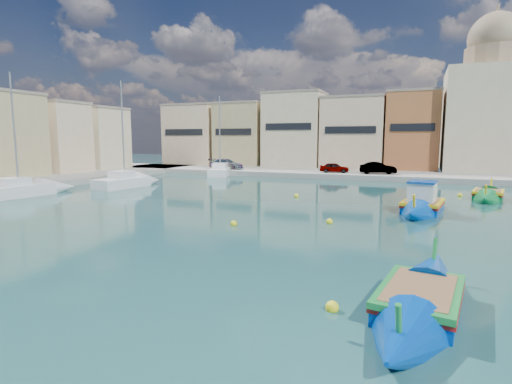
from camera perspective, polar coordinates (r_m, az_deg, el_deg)
The scene contains 12 objects.
ground at distance 16.07m, azimuth 12.92°, elevation -8.75°, with size 160.00×160.00×0.00m, color #122E36.
north_quay at distance 47.49m, azimuth 19.19°, elevation 2.18°, with size 80.00×8.00×0.60m, color gray.
north_townhouses at distance 54.78m, azimuth 26.87°, elevation 7.38°, with size 83.20×7.87×10.19m.
church_block at distance 55.91m, azimuth 30.48°, elevation 10.65°, with size 10.00×10.00×19.10m.
parked_cars at distance 47.93m, azimuth 5.18°, elevation 3.74°, with size 22.91×1.93×1.31m.
luzzu_blue_cabin at distance 26.52m, azimuth 22.69°, elevation -1.87°, with size 3.40×8.66×2.99m.
luzzu_green at distance 34.40m, azimuth 30.23°, elevation -0.46°, with size 3.35×7.63×2.33m.
luzzu_blue_south at distance 11.61m, azimuth 22.33°, elevation -14.38°, with size 2.99×8.25×2.33m.
yacht_north at distance 50.04m, azimuth -4.95°, elevation 2.96°, with size 4.59×7.95×10.24m.
yacht_midnorth at distance 39.41m, azimuth -16.91°, elevation 1.40°, with size 3.10×7.52×10.36m.
yacht_mid at distance 36.59m, azimuth -28.96°, elevation 0.29°, with size 3.16×8.26×10.15m.
mooring_buoys at distance 22.33m, azimuth 18.71°, elevation -4.13°, with size 22.28×24.89×0.36m.
Camera 1 is at (2.36, -15.25, 4.49)m, focal length 28.00 mm.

